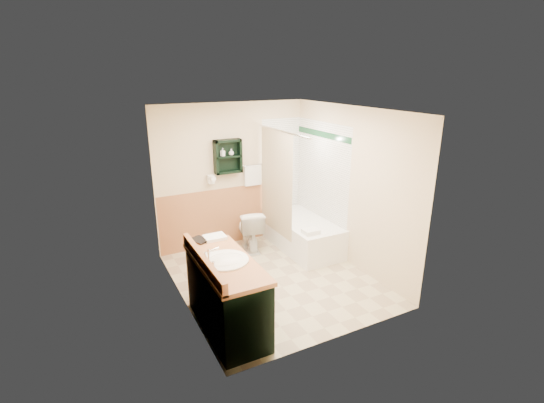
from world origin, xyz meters
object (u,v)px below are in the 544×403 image
at_px(toilet, 250,230).
at_px(hair_dryer, 211,179).
at_px(vanity, 227,295).
at_px(soap_bottle_a, 223,154).
at_px(wall_shelf, 228,156).
at_px(bathtub, 303,234).
at_px(vanity_book, 194,234).
at_px(soap_bottle_b, 231,153).

bearing_deg(toilet, hair_dryer, -20.72).
distance_m(vanity, soap_bottle_a, 2.58).
height_order(wall_shelf, hair_dryer, wall_shelf).
bearing_deg(toilet, soap_bottle_a, -32.33).
distance_m(bathtub, vanity_book, 2.37).
height_order(wall_shelf, soap_bottle_a, wall_shelf).
xyz_separation_m(vanity, toilet, (1.12, 1.85, -0.09)).
distance_m(hair_dryer, vanity_book, 1.76).
distance_m(soap_bottle_a, soap_bottle_b, 0.15).
distance_m(vanity, toilet, 2.17).
distance_m(toilet, soap_bottle_b, 1.31).
bearing_deg(vanity, vanity_book, 104.91).
bearing_deg(bathtub, vanity, -142.58).
bearing_deg(vanity_book, bathtub, -3.12).
bearing_deg(soap_bottle_a, bathtub, -31.75).
relative_size(hair_dryer, soap_bottle_a, 1.85).
relative_size(vanity, soap_bottle_b, 12.87).
height_order(bathtub, soap_bottle_a, soap_bottle_a).
height_order(hair_dryer, vanity, hair_dryer).
xyz_separation_m(bathtub, soap_bottle_b, (-0.97, 0.69, 1.35)).
distance_m(hair_dryer, soap_bottle_a, 0.45).
relative_size(wall_shelf, bathtub, 0.37).
relative_size(hair_dryer, vanity_book, 1.03).
xyz_separation_m(vanity, bathtub, (1.92, 1.47, -0.18)).
xyz_separation_m(wall_shelf, vanity, (-0.89, -2.16, -1.12)).
distance_m(hair_dryer, soap_bottle_b, 0.54).
bearing_deg(wall_shelf, soap_bottle_a, -176.84).
bearing_deg(wall_shelf, toilet, -54.44).
xyz_separation_m(bathtub, vanity_book, (-2.08, -0.85, 0.73)).
bearing_deg(vanity, soap_bottle_b, 66.17).
bearing_deg(bathtub, vanity_book, -157.84).
xyz_separation_m(bathtub, soap_bottle_a, (-1.12, 0.69, 1.34)).
xyz_separation_m(hair_dryer, soap_bottle_a, (0.21, -0.03, 0.39)).
relative_size(vanity, toilet, 1.94).
distance_m(vanity, bathtub, 2.42).
height_order(hair_dryer, toilet, hair_dryer).
relative_size(vanity, soap_bottle_a, 10.46).
height_order(bathtub, vanity_book, vanity_book).
bearing_deg(soap_bottle_b, wall_shelf, 175.13).
xyz_separation_m(wall_shelf, bathtub, (1.03, -0.70, -1.30)).
bearing_deg(hair_dryer, toilet, -32.73).
relative_size(bathtub, soap_bottle_b, 14.21).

